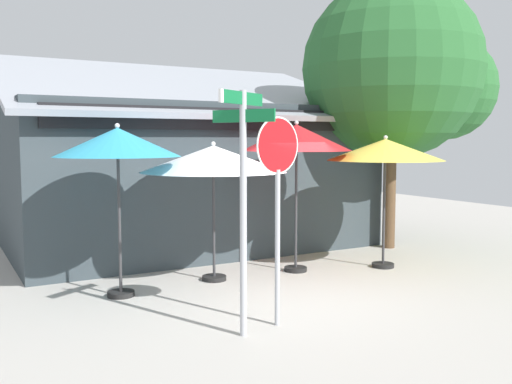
# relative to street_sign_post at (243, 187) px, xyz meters

# --- Properties ---
(ground_plane) EXTENTS (28.00, 28.00, 0.10)m
(ground_plane) POSITION_rel_street_sign_post_xyz_m (1.52, 1.35, -1.99)
(ground_plane) COLOR #ADA8A0
(cafe_building) EXTENTS (8.55, 5.28, 4.59)m
(cafe_building) POSITION_rel_street_sign_post_xyz_m (1.88, 6.34, -0.20)
(cafe_building) COLOR #333D42
(cafe_building) RESTS_ON ground
(street_sign_post) EXTENTS (0.86, 0.81, 3.16)m
(street_sign_post) POSITION_rel_street_sign_post_xyz_m (0.00, 0.00, 0.00)
(street_sign_post) COLOR #A8AAB2
(street_sign_post) RESTS_ON ground
(stop_sign) EXTENTS (0.75, 0.19, 2.85)m
(stop_sign) POSITION_rel_street_sign_post_xyz_m (0.61, 0.15, 0.05)
(stop_sign) COLOR #A8AAB2
(stop_sign) RESTS_ON ground
(patio_umbrella_teal_left) EXTENTS (2.01, 2.01, 2.80)m
(patio_umbrella_teal_left) POSITION_rel_street_sign_post_xyz_m (-0.86, 2.63, 0.54)
(patio_umbrella_teal_left) COLOR black
(patio_umbrella_teal_left) RESTS_ON ground
(patio_umbrella_ivory_center) EXTENTS (2.63, 2.63, 2.51)m
(patio_umbrella_ivory_center) POSITION_rel_street_sign_post_xyz_m (0.92, 2.83, 0.25)
(patio_umbrella_ivory_center) COLOR black
(patio_umbrella_ivory_center) RESTS_ON ground
(patio_umbrella_crimson_right) EXTENTS (2.10, 2.10, 2.90)m
(patio_umbrella_crimson_right) POSITION_rel_street_sign_post_xyz_m (2.60, 2.70, 0.62)
(patio_umbrella_crimson_right) COLOR black
(patio_umbrella_crimson_right) RESTS_ON ground
(patio_umbrella_mustard_far_right) EXTENTS (2.29, 2.29, 2.63)m
(patio_umbrella_mustard_far_right) POSITION_rel_street_sign_post_xyz_m (4.31, 2.13, 0.39)
(patio_umbrella_mustard_far_right) COLOR black
(patio_umbrella_mustard_far_right) RESTS_ON ground
(shade_tree) EXTENTS (4.41, 4.13, 6.22)m
(shade_tree) POSITION_rel_street_sign_post_xyz_m (6.04, 3.56, 2.13)
(shade_tree) COLOR brown
(shade_tree) RESTS_ON ground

